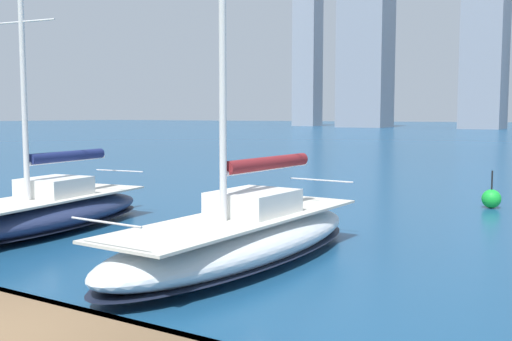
# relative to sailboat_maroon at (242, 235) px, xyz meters

# --- Properties ---
(sailboat_maroon) EXTENTS (2.94, 9.05, 11.95)m
(sailboat_maroon) POSITION_rel_sailboat_maroon_xyz_m (0.00, 0.00, 0.00)
(sailboat_maroon) COLOR silver
(sailboat_maroon) RESTS_ON ground
(sailboat_navy) EXTENTS (3.81, 8.56, 9.41)m
(sailboat_navy) POSITION_rel_sailboat_maroon_xyz_m (7.12, -0.12, -0.06)
(sailboat_navy) COLOR navy
(sailboat_navy) RESTS_ON ground
(channel_buoy) EXTENTS (0.70, 0.70, 1.40)m
(channel_buoy) POSITION_rel_sailboat_maroon_xyz_m (-3.33, -11.80, -0.29)
(channel_buoy) COLOR green
(channel_buoy) RESTS_ON ground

